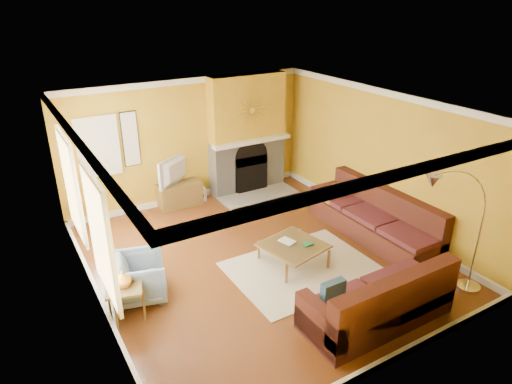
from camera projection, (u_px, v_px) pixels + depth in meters
floor at (259, 259)px, 8.07m from camera, size 5.50×6.00×0.02m
ceiling at (260, 107)px, 6.97m from camera, size 5.50×6.00×0.02m
wall_back at (188, 141)px, 9.89m from camera, size 5.50×0.02×2.70m
wall_front at (397, 279)px, 5.16m from camera, size 5.50×0.02×2.70m
wall_left at (87, 229)px, 6.24m from camera, size 0.02×6.00×2.70m
wall_right at (382, 160)px, 8.81m from camera, size 0.02×6.00×2.70m
baseboard at (259, 255)px, 8.05m from camera, size 5.50×6.00×0.12m
crown_molding at (260, 111)px, 7.00m from camera, size 5.50×6.00×0.12m
window_left_near at (70, 186)px, 7.22m from camera, size 0.06×1.22×1.72m
window_left_far at (99, 237)px, 5.72m from camera, size 0.06×1.22×1.72m
window_back at (98, 147)px, 8.89m from camera, size 0.82×0.06×1.22m
wall_art at (131, 139)px, 9.18m from camera, size 0.34×0.04×1.14m
fireplace at (247, 134)px, 10.36m from camera, size 1.80×0.40×2.70m
mantel at (252, 141)px, 10.21m from camera, size 1.92×0.22×0.08m
hearth at (259, 196)px, 10.46m from camera, size 1.80×0.70×0.06m
sunburst at (252, 110)px, 9.93m from camera, size 0.70×0.04×0.70m
rug at (303, 269)px, 7.76m from camera, size 2.40×1.80×0.02m
sectional_sofa at (341, 240)px, 7.75m from camera, size 3.27×3.72×0.90m
coffee_table at (293, 254)px, 7.85m from camera, size 1.14×1.14×0.38m
media_console at (180, 194)px, 9.98m from camera, size 0.94×0.42×0.52m
tv at (178, 171)px, 9.75m from camera, size 0.94×0.70×0.60m
subwoofer at (198, 194)px, 10.26m from camera, size 0.31×0.31×0.31m
armchair at (140, 277)px, 6.91m from camera, size 0.95×0.94×0.71m
side_table at (126, 302)px, 6.50m from camera, size 0.61×0.61×0.54m
vase at (123, 279)px, 6.34m from camera, size 0.28×0.28×0.25m
book at (283, 243)px, 7.77m from camera, size 0.26×0.31×0.03m
arc_lamp at (455, 237)px, 6.54m from camera, size 1.39×0.36×2.19m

